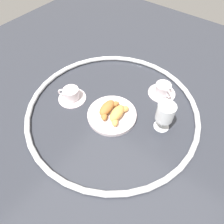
% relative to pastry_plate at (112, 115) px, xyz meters
% --- Properties ---
extents(ground_plane, '(2.20, 2.20, 0.00)m').
position_rel_pastry_plate_xyz_m(ground_plane, '(-0.03, -0.02, -0.01)').
color(ground_plane, '#2D3038').
extents(table_chrome_rim, '(0.80, 0.80, 0.02)m').
position_rel_pastry_plate_xyz_m(table_chrome_rim, '(-0.03, -0.02, 0.00)').
color(table_chrome_rim, silver).
rests_on(table_chrome_rim, ground_plane).
extents(pastry_plate, '(0.23, 0.23, 0.02)m').
position_rel_pastry_plate_xyz_m(pastry_plate, '(0.00, 0.00, 0.00)').
color(pastry_plate, silver).
rests_on(pastry_plate, ground_plane).
extents(croissant_large, '(0.14, 0.07, 0.04)m').
position_rel_pastry_plate_xyz_m(croissant_large, '(0.00, -0.02, 0.03)').
color(croissant_large, '#AD6B33').
rests_on(croissant_large, pastry_plate).
extents(croissant_small, '(0.14, 0.07, 0.04)m').
position_rel_pastry_plate_xyz_m(croissant_small, '(-0.00, 0.03, 0.03)').
color(croissant_small, '#D6994C').
rests_on(croissant_small, pastry_plate).
extents(coffee_cup_near, '(0.14, 0.14, 0.06)m').
position_rel_pastry_plate_xyz_m(coffee_cup_near, '(0.03, -0.23, 0.02)').
color(coffee_cup_near, silver).
rests_on(coffee_cup_near, ground_plane).
extents(coffee_cup_far, '(0.14, 0.14, 0.06)m').
position_rel_pastry_plate_xyz_m(coffee_cup_far, '(-0.27, 0.11, 0.02)').
color(coffee_cup_far, silver).
rests_on(coffee_cup_far, ground_plane).
extents(juice_glass_left, '(0.08, 0.08, 0.14)m').
position_rel_pastry_plate_xyz_m(juice_glass_left, '(-0.09, 0.21, 0.08)').
color(juice_glass_left, white).
rests_on(juice_glass_left, ground_plane).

